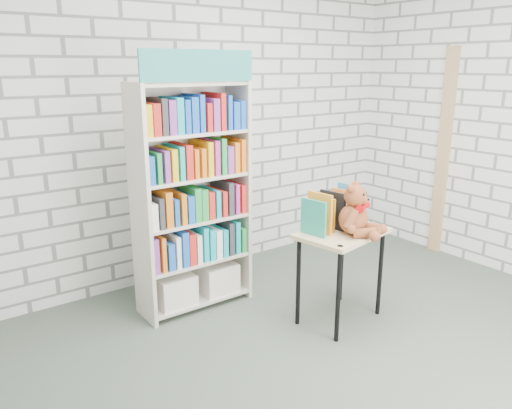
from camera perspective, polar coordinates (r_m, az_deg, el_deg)
ground at (r=3.59m, az=11.39°, el=-16.93°), size 4.50×4.50×0.00m
room_shell at (r=3.04m, az=13.23°, el=12.75°), size 4.52×4.02×2.81m
bookshelf at (r=3.94m, az=-7.35°, el=0.91°), size 0.90×0.35×2.02m
display_table at (r=3.81m, az=9.77°, el=-4.46°), size 0.74×0.57×0.72m
table_books at (r=3.80m, az=8.58°, el=-0.67°), size 0.50×0.28×0.28m
teddy_bear at (r=3.69m, az=11.44°, el=-1.05°), size 0.36×0.35×0.39m
door_trim at (r=5.46m, az=20.64°, el=5.51°), size 0.05×0.12×2.10m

